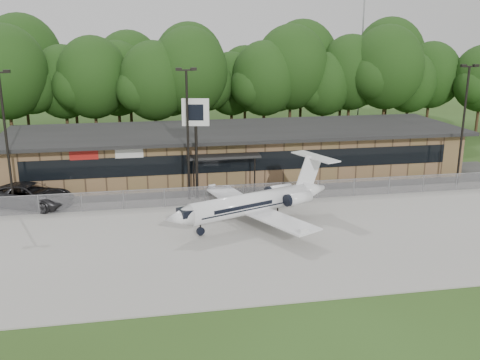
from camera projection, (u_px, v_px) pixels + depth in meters
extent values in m
plane|color=#2D4418|center=(318.00, 291.00, 27.19)|extent=(160.00, 160.00, 0.00)
cube|color=#9E9B93|center=(278.00, 234.00, 34.76)|extent=(64.00, 18.00, 0.08)
cube|color=#383835|center=(245.00, 186.00, 45.65)|extent=(50.00, 9.00, 0.06)
cube|color=brown|center=(235.00, 152.00, 49.39)|extent=(40.00, 10.00, 4.00)
cube|color=black|center=(246.00, 162.00, 44.55)|extent=(36.00, 0.08, 1.60)
cube|color=black|center=(236.00, 130.00, 48.34)|extent=(41.00, 11.50, 0.30)
cube|color=black|center=(223.00, 156.00, 43.47)|extent=(6.00, 1.60, 0.20)
cube|color=#AE1A15|center=(84.00, 155.00, 41.94)|extent=(2.20, 0.06, 0.70)
cube|color=silver|center=(129.00, 154.00, 42.56)|extent=(2.20, 0.06, 0.70)
cube|color=gray|center=(256.00, 193.00, 41.20)|extent=(46.00, 0.03, 1.50)
cube|color=gray|center=(256.00, 184.00, 41.00)|extent=(46.00, 0.04, 0.04)
cylinder|color=gray|center=(363.00, 34.00, 73.20)|extent=(0.20, 0.20, 25.00)
cylinder|color=black|center=(7.00, 144.00, 38.31)|extent=(0.18, 0.18, 10.00)
cube|color=black|center=(7.00, 71.00, 37.04)|extent=(0.45, 0.30, 0.22)
cylinder|color=black|center=(188.00, 138.00, 40.60)|extent=(0.18, 0.18, 10.00)
cube|color=black|center=(186.00, 70.00, 39.25)|extent=(1.20, 0.12, 0.12)
cube|color=black|center=(179.00, 69.00, 39.14)|extent=(0.45, 0.30, 0.22)
cube|color=black|center=(194.00, 69.00, 39.33)|extent=(0.45, 0.30, 0.22)
cylinder|color=black|center=(463.00, 128.00, 44.66)|extent=(0.18, 0.18, 10.00)
cube|color=black|center=(470.00, 67.00, 43.31)|extent=(1.20, 0.12, 0.12)
cube|color=black|center=(464.00, 66.00, 43.19)|extent=(0.45, 0.30, 0.22)
cube|color=black|center=(476.00, 66.00, 43.39)|extent=(0.45, 0.30, 0.22)
cylinder|color=white|center=(250.00, 205.00, 35.95)|extent=(8.87, 4.62, 1.44)
cone|color=white|center=(177.00, 219.00, 33.20)|extent=(2.19, 1.99, 1.44)
cone|color=white|center=(313.00, 191.00, 38.71)|extent=(2.36, 2.06, 1.44)
cube|color=white|center=(281.00, 222.00, 33.87)|extent=(3.81, 5.73, 0.11)
cube|color=white|center=(233.00, 198.00, 38.71)|extent=(3.81, 5.73, 0.11)
cylinder|color=white|center=(298.00, 199.00, 36.65)|extent=(2.13, 1.47, 0.81)
cylinder|color=white|center=(279.00, 191.00, 38.48)|extent=(2.13, 1.47, 0.81)
cube|color=white|center=(309.00, 174.00, 38.14)|extent=(2.10, 0.92, 2.70)
cube|color=white|center=(315.00, 158.00, 38.11)|extent=(2.60, 4.27, 0.09)
cube|color=black|center=(186.00, 213.00, 33.46)|extent=(1.23, 1.33, 0.45)
cube|color=black|center=(269.00, 217.00, 37.10)|extent=(1.46, 2.27, 0.63)
cylinder|color=black|center=(201.00, 232.00, 34.35)|extent=(0.70, 0.70, 0.20)
imported|color=#2C2C2E|center=(31.00, 195.00, 40.12)|extent=(7.17, 5.37, 1.81)
cylinder|color=black|center=(196.00, 152.00, 41.33)|extent=(0.26, 0.26, 7.54)
cube|color=silver|center=(195.00, 112.00, 40.50)|extent=(2.08, 0.62, 2.07)
cube|color=black|center=(195.00, 112.00, 40.38)|extent=(1.21, 0.26, 1.22)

